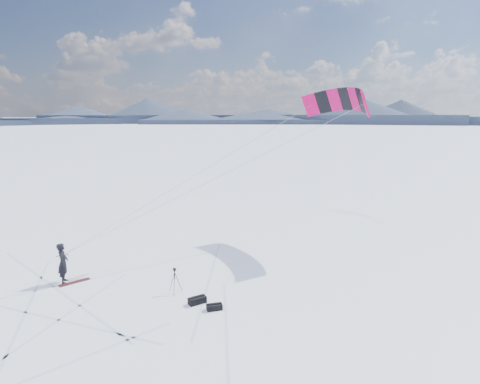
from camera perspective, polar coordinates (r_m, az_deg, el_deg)
name	(u,v)px	position (r m, az deg, el deg)	size (l,w,h in m)	color
ground	(135,300)	(18.31, -14.70, -14.64)	(1800.00, 1800.00, 0.00)	white
horizon_hills	(131,229)	(17.19, -15.22, -5.08)	(704.00, 705.94, 8.10)	#202F3F
snow_tracks	(127,308)	(17.69, -15.74, -15.64)	(17.62, 14.39, 0.01)	#A5B8D7
snowkiter	(65,282)	(21.13, -23.66, -11.65)	(0.70, 0.46, 1.92)	black
snowboard	(74,282)	(20.88, -22.48, -11.77)	(1.42, 0.27, 0.04)	maroon
tripod	(175,277)	(18.34, -9.28, -11.82)	(0.55, 0.60, 1.14)	black
gear_bag_a	(197,300)	(17.49, -6.10, -15.05)	(0.79, 0.46, 0.33)	black
gear_bag_b	(214,307)	(16.95, -3.67, -15.99)	(0.67, 0.39, 0.29)	black
power_kite	(340,102)	(25.66, 13.97, 12.28)	(17.12, 5.75, 8.08)	#C0044E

